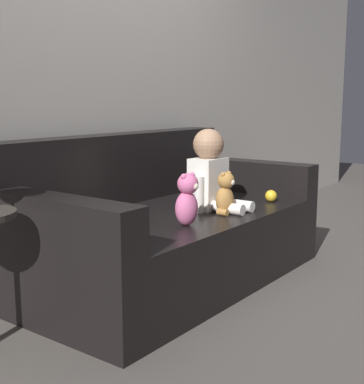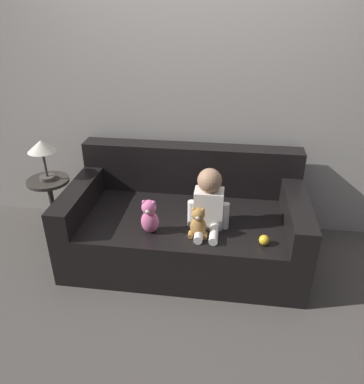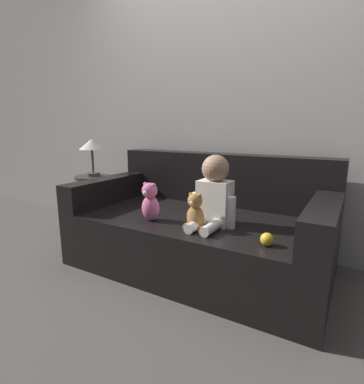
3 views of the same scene
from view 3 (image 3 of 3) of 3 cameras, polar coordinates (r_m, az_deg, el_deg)
ground_plane at (r=2.28m, az=2.95°, el=-13.87°), size 12.00×12.00×0.00m
wall_back at (r=2.58m, az=9.43°, el=18.70°), size 8.00×0.05×2.60m
couch at (r=2.22m, az=3.73°, el=-6.82°), size 1.78×0.96×0.80m
person_baby at (r=1.88m, az=6.09°, el=-0.49°), size 0.30×0.34×0.44m
teddy_bear_brown at (r=1.81m, az=2.53°, el=-3.90°), size 0.13×0.10×0.23m
plush_toy_side at (r=1.98m, az=-6.07°, el=-1.89°), size 0.12×0.12×0.26m
toy_ball at (r=1.65m, az=15.89°, el=-8.67°), size 0.07×0.07×0.07m
side_table at (r=2.82m, az=-16.63°, el=5.23°), size 0.33×0.33×0.90m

